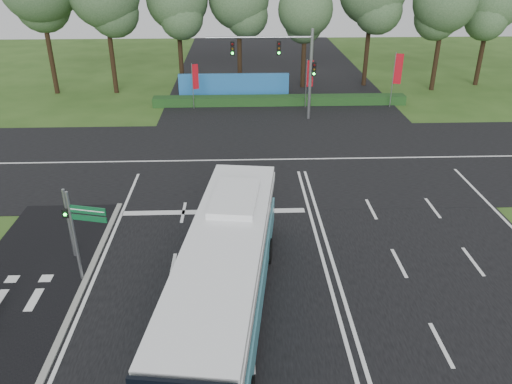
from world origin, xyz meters
TOP-DOWN VIEW (x-y plane):
  - ground at (0.00, 0.00)m, footprint 120.00×120.00m
  - road_main at (0.00, 0.00)m, footprint 20.00×120.00m
  - road_cross at (0.00, 12.00)m, footprint 120.00×14.00m
  - bike_path at (-12.50, -3.00)m, footprint 5.00×18.00m
  - kerb_strip at (-10.10, -3.00)m, footprint 0.25×18.00m
  - city_bus at (-4.21, -3.13)m, footprint 4.44×13.30m
  - pedestrian_signal at (-11.08, 1.08)m, footprint 0.29×0.41m
  - street_sign at (-9.96, -0.72)m, footprint 1.56×0.47m
  - banner_flag_left at (-7.23, 23.63)m, footprint 0.53×0.27m
  - banner_flag_mid at (2.35, 23.62)m, footprint 0.61×0.13m
  - banner_flag_right at (9.66, 23.30)m, footprint 0.68×0.23m
  - traffic_light_gantry at (0.21, 20.50)m, footprint 8.41×0.28m
  - hedge at (0.00, 24.50)m, footprint 22.00×1.20m
  - blue_hoarding at (-4.00, 27.00)m, footprint 10.00×0.30m

SIDE VIEW (x-z plane):
  - ground at x=0.00m, z-range 0.00..0.00m
  - road_main at x=0.00m, z-range 0.00..0.04m
  - road_cross at x=0.00m, z-range 0.00..0.05m
  - bike_path at x=-12.50m, z-range 0.00..0.06m
  - kerb_strip at x=-10.10m, z-range 0.00..0.12m
  - hedge at x=0.00m, z-range 0.00..0.80m
  - blue_hoarding at x=-4.00m, z-range 0.00..2.20m
  - pedestrian_signal at x=-11.08m, z-range 0.16..3.51m
  - city_bus at x=-4.21m, z-range 0.01..3.76m
  - banner_flag_left at x=-7.23m, z-range 0.61..4.48m
  - street_sign at x=-9.96m, z-range 0.53..4.63m
  - banner_flag_mid at x=2.35m, z-range 0.64..4.76m
  - banner_flag_right at x=9.66m, z-range 0.71..5.40m
  - traffic_light_gantry at x=0.21m, z-range 1.16..8.16m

